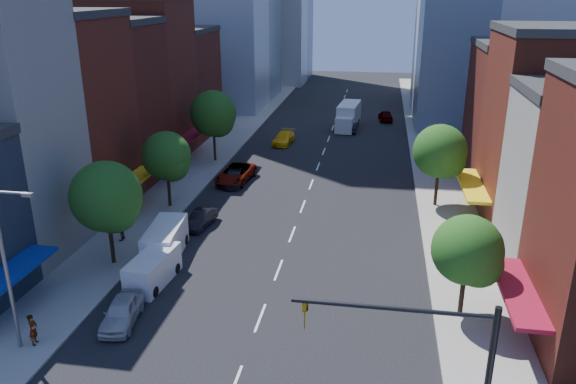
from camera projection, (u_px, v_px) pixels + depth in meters
name	position (u px, v px, depth m)	size (l,w,h in m)	color
sidewalk_left	(217.00, 151.00, 66.18)	(5.00, 120.00, 0.15)	gray
sidewalk_right	(434.00, 161.00, 62.36)	(5.00, 120.00, 0.15)	gray
bldg_left_2	(48.00, 117.00, 46.69)	(12.00, 9.00, 16.00)	maroon
bldg_left_3	(98.00, 104.00, 54.74)	(12.00, 8.00, 15.00)	#582016
bldg_left_4	(133.00, 80.00, 62.28)	(12.00, 9.00, 17.00)	maroon
bldg_left_5	(166.00, 85.00, 71.77)	(12.00, 10.00, 13.00)	#582016
bldg_right_2	(570.00, 133.00, 43.69)	(12.00, 10.00, 15.00)	maroon
bldg_right_3	(536.00, 118.00, 53.30)	(12.00, 10.00, 13.00)	#582016
streetlight	(8.00, 260.00, 28.14)	(2.25, 0.25, 9.00)	slate
tree_left_near	(108.00, 199.00, 37.41)	(4.80, 4.80, 7.30)	black
tree_left_mid	(168.00, 158.00, 47.72)	(4.20, 4.20, 6.65)	black
tree_left_far	(214.00, 115.00, 60.47)	(5.00, 5.00, 7.75)	black
tree_right_near	(470.00, 253.00, 31.35)	(4.00, 4.00, 6.20)	black
tree_right_far	(442.00, 153.00, 47.80)	(4.60, 4.60, 7.20)	black
parked_car_front	(122.00, 312.00, 32.07)	(1.72, 4.29, 1.46)	#AAABAF
parked_car_second	(201.00, 219.00, 45.17)	(1.36, 3.90, 1.29)	black
parked_car_third	(236.00, 174.00, 55.54)	(2.74, 5.94, 1.65)	#999999
parked_car_rear	(234.00, 177.00, 54.91)	(1.92, 4.72, 1.37)	black
cargo_van_near	(152.00, 270.00, 36.25)	(2.28, 4.86, 2.01)	silver
cargo_van_far	(165.00, 242.00, 39.99)	(2.67, 5.52, 2.27)	white
taxi	(284.00, 138.00, 69.10)	(2.04, 5.02, 1.46)	yellow
traffic_car_oncoming	(352.00, 127.00, 74.90)	(1.44, 4.13, 1.36)	black
traffic_car_far	(386.00, 116.00, 81.22)	(1.78, 4.43, 1.51)	#999999
box_truck	(348.00, 117.00, 76.72)	(3.11, 8.36, 3.30)	silver
pedestrian_near	(33.00, 329.00, 29.85)	(0.65, 0.43, 1.78)	#999999
pedestrian_far	(120.00, 230.00, 42.28)	(0.78, 0.61, 1.61)	#999999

